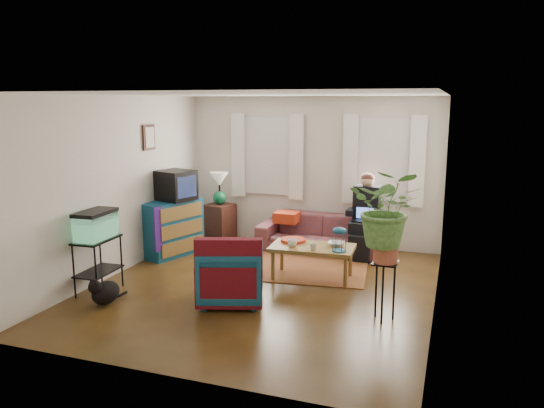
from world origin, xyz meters
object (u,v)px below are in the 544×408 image
at_px(sofa, 320,228).
at_px(armchair, 231,271).
at_px(coffee_table, 312,262).
at_px(dresser, 171,228).
at_px(side_table, 220,222).
at_px(plant_stand, 384,291).
at_px(aquarium_stand, 98,266).

bearing_deg(sofa, armchair, -99.05).
height_order(armchair, coffee_table, armchair).
relative_size(dresser, armchair, 1.26).
height_order(side_table, coffee_table, side_table).
relative_size(armchair, coffee_table, 0.68).
bearing_deg(armchair, sofa, -119.25).
xyz_separation_m(side_table, armchair, (1.45, -2.81, 0.08)).
bearing_deg(sofa, side_table, 176.69).
distance_m(side_table, armchair, 3.16).
xyz_separation_m(dresser, armchair, (1.79, -1.63, -0.05)).
height_order(coffee_table, plant_stand, plant_stand).
bearing_deg(sofa, plant_stand, -59.89).
height_order(side_table, aquarium_stand, aquarium_stand).
height_order(aquarium_stand, coffee_table, aquarium_stand).
relative_size(sofa, armchair, 2.59).
distance_m(sofa, coffee_table, 1.48).
relative_size(side_table, plant_stand, 0.93).
relative_size(side_table, armchair, 0.81).
distance_m(sofa, side_table, 1.95).
relative_size(sofa, dresser, 2.06).
xyz_separation_m(dresser, plant_stand, (3.69, -1.59, -0.10)).
relative_size(sofa, plant_stand, 2.96).
distance_m(aquarium_stand, coffee_table, 2.93).
bearing_deg(coffee_table, dresser, 167.05).
distance_m(dresser, aquarium_stand, 1.90).
xyz_separation_m(side_table, plant_stand, (3.35, -2.76, 0.03)).
bearing_deg(plant_stand, armchair, -178.69).
bearing_deg(plant_stand, aquarium_stand, -175.13).
bearing_deg(dresser, plant_stand, -5.10).
height_order(aquarium_stand, plant_stand, aquarium_stand).
bearing_deg(dresser, sofa, 42.02).
xyz_separation_m(dresser, coffee_table, (2.53, -0.44, -0.21)).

